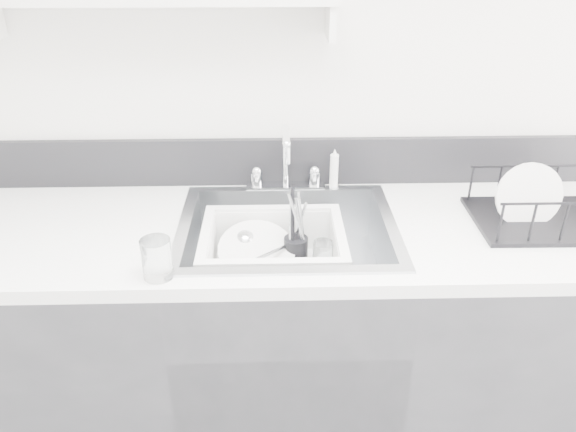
{
  "coord_description": "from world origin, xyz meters",
  "views": [
    {
      "loc": [
        -0.04,
        -0.25,
        1.72
      ],
      "look_at": [
        0.0,
        1.14,
        0.98
      ],
      "focal_mm": 35.0,
      "sensor_mm": 36.0,
      "label": 1
    }
  ],
  "objects_px": {
    "sink": "(288,252)",
    "counter_run": "(288,347)",
    "wash_tub": "(273,255)",
    "dish_rack": "(544,202)"
  },
  "relations": [
    {
      "from": "sink",
      "to": "counter_run",
      "type": "bearing_deg",
      "value": 0.0
    },
    {
      "from": "counter_run",
      "to": "sink",
      "type": "bearing_deg",
      "value": 0.0
    },
    {
      "from": "counter_run",
      "to": "wash_tub",
      "type": "bearing_deg",
      "value": -153.63
    },
    {
      "from": "sink",
      "to": "wash_tub",
      "type": "height_order",
      "value": "sink"
    },
    {
      "from": "counter_run",
      "to": "sink",
      "type": "xyz_separation_m",
      "value": [
        0.0,
        0.0,
        0.37
      ]
    },
    {
      "from": "dish_rack",
      "to": "sink",
      "type": "bearing_deg",
      "value": -179.06
    },
    {
      "from": "counter_run",
      "to": "sink",
      "type": "height_order",
      "value": "sink"
    },
    {
      "from": "wash_tub",
      "to": "dish_rack",
      "type": "bearing_deg",
      "value": 1.8
    },
    {
      "from": "sink",
      "to": "dish_rack",
      "type": "height_order",
      "value": "dish_rack"
    },
    {
      "from": "sink",
      "to": "wash_tub",
      "type": "xyz_separation_m",
      "value": [
        -0.04,
        -0.02,
        0.0
      ]
    }
  ]
}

